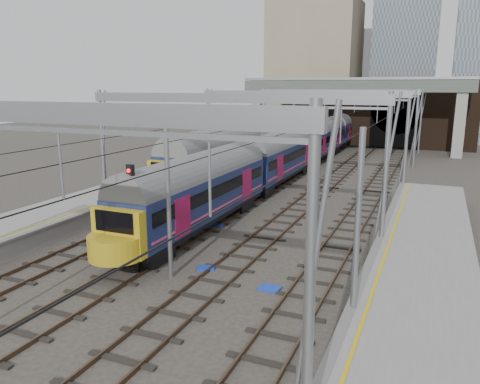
% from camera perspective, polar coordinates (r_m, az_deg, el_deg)
% --- Properties ---
extents(ground, '(160.00, 160.00, 0.00)m').
position_cam_1_polar(ground, '(19.62, -11.49, -12.21)').
color(ground, '#38332D').
rests_on(ground, ground).
extents(platform_left, '(4.32, 55.00, 1.12)m').
position_cam_1_polar(platform_left, '(27.72, -26.25, -4.60)').
color(platform_left, gray).
rests_on(platform_left, ground).
extents(platform_right, '(4.32, 47.00, 1.12)m').
position_cam_1_polar(platform_right, '(15.13, 20.28, -18.47)').
color(platform_right, gray).
rests_on(platform_right, ground).
extents(tracks, '(14.40, 80.00, 0.22)m').
position_cam_1_polar(tracks, '(32.35, 3.58, -1.90)').
color(tracks, '#4C3828').
rests_on(tracks, ground).
extents(overhead_line, '(16.80, 80.00, 8.00)m').
position_cam_1_polar(overhead_line, '(37.51, 7.07, 10.19)').
color(overhead_line, gray).
rests_on(overhead_line, ground).
extents(retaining_wall, '(28.00, 2.75, 9.00)m').
position_cam_1_polar(retaining_wall, '(67.18, 15.47, 9.03)').
color(retaining_wall, black).
rests_on(retaining_wall, ground).
extents(overbridge, '(28.00, 3.00, 9.25)m').
position_cam_1_polar(overbridge, '(61.43, 13.54, 11.57)').
color(overbridge, gray).
rests_on(overbridge, ground).
extents(city_skyline, '(37.50, 27.50, 60.00)m').
position_cam_1_polar(city_skyline, '(85.82, 18.69, 18.09)').
color(city_skyline, tan).
rests_on(city_skyline, ground).
extents(train_main, '(2.60, 60.26, 4.55)m').
position_cam_1_polar(train_main, '(47.54, 7.79, 5.62)').
color(train_main, black).
rests_on(train_main, ground).
extents(train_second, '(2.92, 50.57, 4.98)m').
position_cam_1_polar(train_second, '(54.04, 5.27, 6.74)').
color(train_second, black).
rests_on(train_second, ground).
extents(signal_near_centre, '(0.38, 0.47, 4.94)m').
position_cam_1_polar(signal_near_centre, '(20.99, -12.83, -1.60)').
color(signal_near_centre, black).
rests_on(signal_near_centre, ground).
extents(equip_cover_a, '(0.94, 0.82, 0.09)m').
position_cam_1_polar(equip_cover_a, '(21.80, -4.17, -9.24)').
color(equip_cover_a, '#193ABB').
rests_on(equip_cover_a, ground).
extents(equip_cover_b, '(0.81, 0.60, 0.09)m').
position_cam_1_polar(equip_cover_b, '(28.19, -2.85, -4.06)').
color(equip_cover_b, '#193ABB').
rests_on(equip_cover_b, ground).
extents(equip_cover_c, '(0.92, 0.68, 0.10)m').
position_cam_1_polar(equip_cover_c, '(19.76, 3.63, -11.62)').
color(equip_cover_c, '#193ABB').
rests_on(equip_cover_c, ground).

